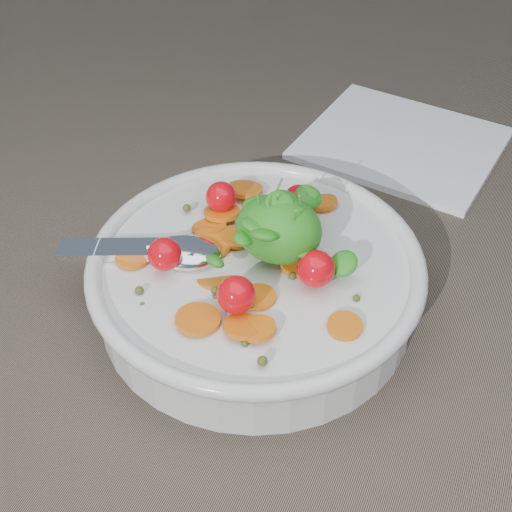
% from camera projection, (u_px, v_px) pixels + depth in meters
% --- Properties ---
extents(ground, '(6.00, 6.00, 0.00)m').
position_uv_depth(ground, '(285.00, 309.00, 0.52)').
color(ground, '#685B4A').
rests_on(ground, ground).
extents(bowl, '(0.26, 0.24, 0.10)m').
position_uv_depth(bowl, '(256.00, 278.00, 0.51)').
color(bowl, silver).
rests_on(bowl, ground).
extents(napkin, '(0.19, 0.18, 0.01)m').
position_uv_depth(napkin, '(401.00, 143.00, 0.68)').
color(napkin, white).
rests_on(napkin, ground).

